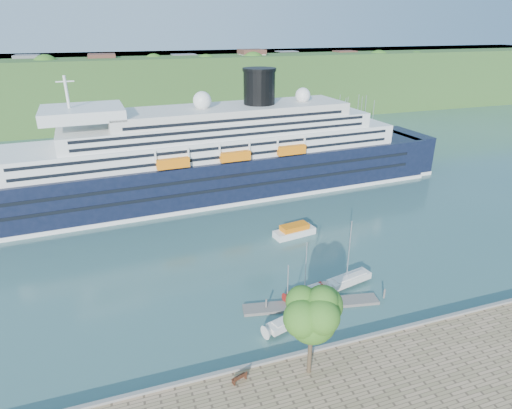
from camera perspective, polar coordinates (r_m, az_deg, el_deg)
name	(u,v)px	position (r m, az deg, el deg)	size (l,w,h in m)	color
ground	(321,354)	(52.56, 8.69, -19.14)	(400.00, 400.00, 0.00)	#325A58
far_hillside	(159,86)	(181.56, -12.86, 15.12)	(400.00, 50.00, 24.00)	#315321
quay_coping	(323,348)	(51.67, 8.88, -18.32)	(220.00, 0.50, 0.30)	slate
cruise_ship	(204,136)	(91.31, -6.96, 9.05)	(118.79, 17.30, 26.67)	black
park_bench	(239,377)	(47.38, -2.26, -21.99)	(1.72, 0.71, 1.10)	#4E2616
promenade_tree	(311,329)	(45.27, 7.39, -16.11)	(6.79, 6.79, 11.24)	#325C18
floating_pontoon	(311,304)	(59.50, 7.39, -13.07)	(18.48, 2.26, 0.41)	#66625B
sailboat_white_near	(290,298)	(53.21, 4.58, -12.33)	(6.72, 1.87, 8.68)	silver
sailboat_red	(308,272)	(58.87, 6.98, -8.88)	(6.39, 1.77, 8.25)	maroon
sailboat_white_far	(351,255)	(62.04, 12.60, -6.62)	(7.69, 2.14, 9.93)	silver
tender_launch	(294,230)	(76.68, 5.15, -3.42)	(7.71, 2.64, 2.13)	orange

